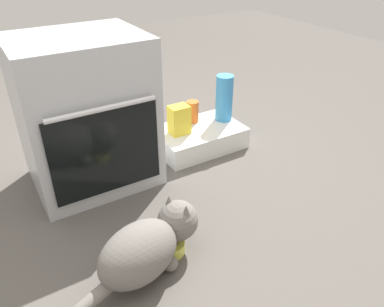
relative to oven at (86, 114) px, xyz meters
name	(u,v)px	position (x,y,z in m)	size (l,w,h in m)	color
ground	(134,217)	(0.05, -0.43, -0.40)	(8.00, 8.00, 0.00)	#56514C
oven	(86,114)	(0.00, 0.00, 0.00)	(0.64, 0.57, 0.80)	#B7BABF
pantry_cabinet	(198,137)	(0.69, 0.00, -0.33)	(0.55, 0.36, 0.13)	white
food_bowl	(171,246)	(0.09, -0.73, -0.37)	(0.12, 0.12, 0.08)	#D1D14C
cat	(147,247)	(-0.04, -0.77, -0.26)	(0.75, 0.34, 0.26)	slate
snack_bag	(179,120)	(0.55, 0.00, -0.17)	(0.12, 0.09, 0.18)	yellow
water_bottle	(224,98)	(0.90, 0.02, -0.11)	(0.11, 0.11, 0.30)	#388CD1
sauce_jar	(192,112)	(0.71, 0.10, -0.19)	(0.08, 0.08, 0.14)	#D16023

